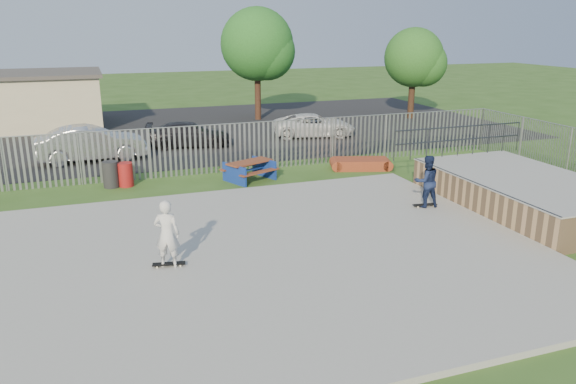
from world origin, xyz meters
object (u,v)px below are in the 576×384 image
object	(u,v)px
car_silver	(91,143)
car_dark	(190,135)
trash_bin_red	(126,175)
tree_mid	(257,44)
skater_white	(167,234)
tree_right	(414,58)
trash_bin_grey	(111,174)
funbox	(361,164)
car_white	(314,125)
picnic_table	(250,171)
skater_navy	(427,181)

from	to	relation	value
car_silver	car_dark	xyz separation A→B (m)	(4.63, 1.52, -0.18)
trash_bin_red	tree_mid	distance (m)	16.40
skater_white	tree_right	bearing A→B (deg)	-113.84
car_silver	car_dark	distance (m)	4.87
trash_bin_grey	funbox	bearing A→B (deg)	-3.72
car_silver	car_white	xyz separation A→B (m)	(11.40, 1.85, -0.17)
funbox	trash_bin_red	size ratio (longest dim) A/B	2.61
funbox	tree_right	xyz separation A→B (m)	(8.97, 10.74, 3.61)
picnic_table	funbox	distance (m)	4.91
funbox	tree_mid	xyz separation A→B (m)	(-0.43, 13.59, 4.44)
trash_bin_red	trash_bin_grey	world-z (taller)	trash_bin_grey
picnic_table	car_white	world-z (taller)	car_white
skater_navy	skater_white	xyz separation A→B (m)	(-8.56, -1.94, 0.00)
trash_bin_red	skater_white	world-z (taller)	skater_white
tree_mid	funbox	bearing A→B (deg)	-88.21
car_silver	trash_bin_red	bearing A→B (deg)	-170.45
funbox	tree_right	bearing A→B (deg)	67.54
trash_bin_red	tree_right	bearing A→B (deg)	28.76
tree_right	car_dark	bearing A→B (deg)	-165.24
car_silver	car_white	distance (m)	11.55
car_silver	skater_navy	distance (m)	14.91
car_silver	tree_mid	size ratio (longest dim) A/B	0.68
funbox	car_white	size ratio (longest dim) A/B	0.54
skater_white	car_silver	bearing A→B (deg)	-62.60
trash_bin_red	trash_bin_grey	distance (m)	0.54
trash_bin_grey	car_dark	size ratio (longest dim) A/B	0.24
trash_bin_grey	skater_white	world-z (taller)	skater_white
car_silver	trash_bin_grey	bearing A→B (deg)	-176.66
funbox	tree_mid	size ratio (longest dim) A/B	0.34
picnic_table	skater_navy	world-z (taller)	skater_navy
picnic_table	tree_mid	distance (m)	15.07
tree_right	skater_white	xyz separation A→B (m)	(-18.08, -18.38, -2.82)
tree_right	skater_navy	distance (m)	19.20
trash_bin_grey	skater_white	size ratio (longest dim) A/B	0.58
picnic_table	trash_bin_red	size ratio (longest dim) A/B	2.49
funbox	tree_mid	world-z (taller)	tree_mid
trash_bin_grey	car_dark	world-z (taller)	car_dark
tree_right	car_white	bearing A→B (deg)	-156.19
picnic_table	trash_bin_red	world-z (taller)	trash_bin_red
picnic_table	car_silver	world-z (taller)	car_silver
trash_bin_grey	skater_navy	xyz separation A→B (m)	(9.51, -6.35, 0.51)
picnic_table	skater_navy	size ratio (longest dim) A/B	1.32
car_white	car_silver	bearing A→B (deg)	113.05
picnic_table	trash_bin_red	bearing A→B (deg)	147.06
trash_bin_red	skater_white	xyz separation A→B (m)	(0.41, -8.23, 0.55)
funbox	skater_white	size ratio (longest dim) A/B	1.38
car_silver	skater_navy	xyz separation A→B (m)	(10.08, -10.98, 0.20)
funbox	tree_right	distance (m)	14.45
car_white	picnic_table	bearing A→B (deg)	155.89
trash_bin_grey	skater_white	xyz separation A→B (m)	(0.94, -8.29, 0.51)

